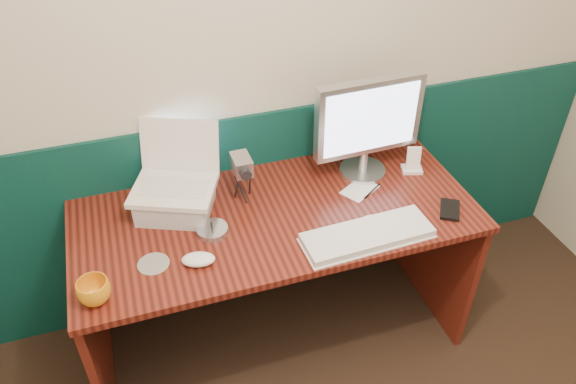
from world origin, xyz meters
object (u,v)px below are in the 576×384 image
object	(u,v)px
mug	(94,291)
monitor	(367,127)
desk	(277,279)
camcorder	(243,180)
laptop	(170,164)
keyboard	(367,236)

from	to	relation	value
mug	monitor	bearing A→B (deg)	18.98
desk	camcorder	xyz separation A→B (m)	(-0.10, 0.14, 0.47)
desk	mug	xyz separation A→B (m)	(-0.70, -0.24, 0.42)
monitor	laptop	bearing A→B (deg)	178.69
laptop	mug	world-z (taller)	laptop
keyboard	camcorder	xyz separation A→B (m)	(-0.38, 0.39, 0.08)
laptop	camcorder	xyz separation A→B (m)	(0.27, -0.00, -0.14)
keyboard	camcorder	world-z (taller)	camcorder
laptop	keyboard	bearing A→B (deg)	-7.34
laptop	monitor	distance (m)	0.81
keyboard	mug	xyz separation A→B (m)	(-0.99, 0.01, 0.03)
monitor	keyboard	world-z (taller)	monitor
laptop	keyboard	xyz separation A→B (m)	(0.65, -0.39, -0.21)
desk	keyboard	distance (m)	0.54
desk	keyboard	bearing A→B (deg)	-41.26
desk	keyboard	xyz separation A→B (m)	(0.28, -0.25, 0.39)
mug	camcorder	size ratio (longest dim) A/B	0.62
desk	mug	world-z (taller)	mug
laptop	monitor	world-z (taller)	monitor
laptop	mug	xyz separation A→B (m)	(-0.33, -0.38, -0.18)
mug	camcorder	bearing A→B (deg)	32.08
monitor	keyboard	bearing A→B (deg)	-113.83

